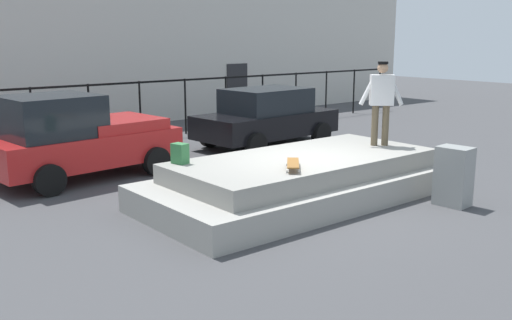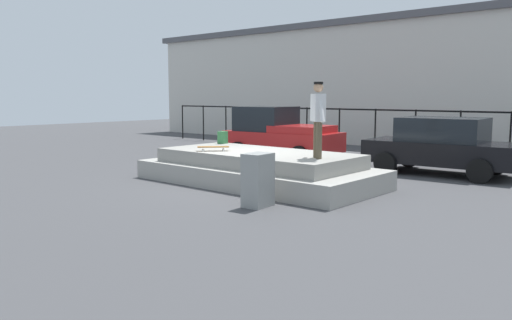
{
  "view_description": "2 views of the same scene",
  "coord_description": "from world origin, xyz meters",
  "px_view_note": "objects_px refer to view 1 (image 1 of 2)",
  "views": [
    {
      "loc": [
        -7.47,
        -7.59,
        3.07
      ],
      "look_at": [
        -0.32,
        1.18,
        0.65
      ],
      "focal_mm": 40.68,
      "sensor_mm": 36.0,
      "label": 1
    },
    {
      "loc": [
        8.6,
        -9.63,
        2.26
      ],
      "look_at": [
        -0.44,
        0.72,
        0.52
      ],
      "focal_mm": 35.82,
      "sensor_mm": 36.0,
      "label": 2
    }
  ],
  "objects_px": {
    "car_red_pickup_near": "(77,137)",
    "car_black_sedan_mid": "(266,117)",
    "skateboard": "(293,163)",
    "backpack": "(180,154)",
    "utility_box": "(454,176)",
    "skateboarder": "(381,97)"
  },
  "relations": [
    {
      "from": "skateboard",
      "to": "backpack",
      "type": "relative_size",
      "value": 2.02
    },
    {
      "from": "skateboard",
      "to": "utility_box",
      "type": "xyz_separation_m",
      "value": [
        2.74,
        -1.39,
        -0.39
      ]
    },
    {
      "from": "skateboard",
      "to": "car_red_pickup_near",
      "type": "relative_size",
      "value": 0.17
    },
    {
      "from": "backpack",
      "to": "utility_box",
      "type": "height_order",
      "value": "backpack"
    },
    {
      "from": "backpack",
      "to": "utility_box",
      "type": "bearing_deg",
      "value": 40.07
    },
    {
      "from": "car_black_sedan_mid",
      "to": "utility_box",
      "type": "bearing_deg",
      "value": -99.81
    },
    {
      "from": "car_red_pickup_near",
      "to": "car_black_sedan_mid",
      "type": "xyz_separation_m",
      "value": [
        5.68,
        0.35,
        -0.08
      ]
    },
    {
      "from": "backpack",
      "to": "utility_box",
      "type": "distance_m",
      "value": 5.02
    },
    {
      "from": "skateboarder",
      "to": "skateboard",
      "type": "bearing_deg",
      "value": -170.45
    },
    {
      "from": "car_black_sedan_mid",
      "to": "backpack",
      "type": "bearing_deg",
      "value": -144.28
    },
    {
      "from": "skateboarder",
      "to": "car_red_pickup_near",
      "type": "bearing_deg",
      "value": 136.3
    },
    {
      "from": "car_red_pickup_near",
      "to": "utility_box",
      "type": "relative_size",
      "value": 3.83
    },
    {
      "from": "skateboard",
      "to": "skateboarder",
      "type": "bearing_deg",
      "value": 9.55
    },
    {
      "from": "skateboard",
      "to": "backpack",
      "type": "bearing_deg",
      "value": 128.0
    },
    {
      "from": "backpack",
      "to": "car_red_pickup_near",
      "type": "height_order",
      "value": "car_red_pickup_near"
    },
    {
      "from": "skateboarder",
      "to": "car_black_sedan_mid",
      "type": "distance_m",
      "value": 5.03
    },
    {
      "from": "skateboard",
      "to": "backpack",
      "type": "distance_m",
      "value": 2.05
    },
    {
      "from": "skateboard",
      "to": "utility_box",
      "type": "distance_m",
      "value": 3.09
    },
    {
      "from": "skateboarder",
      "to": "backpack",
      "type": "relative_size",
      "value": 4.74
    },
    {
      "from": "backpack",
      "to": "car_red_pickup_near",
      "type": "bearing_deg",
      "value": 175.9
    },
    {
      "from": "skateboarder",
      "to": "backpack",
      "type": "distance_m",
      "value": 4.39
    },
    {
      "from": "skateboard",
      "to": "car_red_pickup_near",
      "type": "distance_m",
      "value": 5.29
    }
  ]
}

